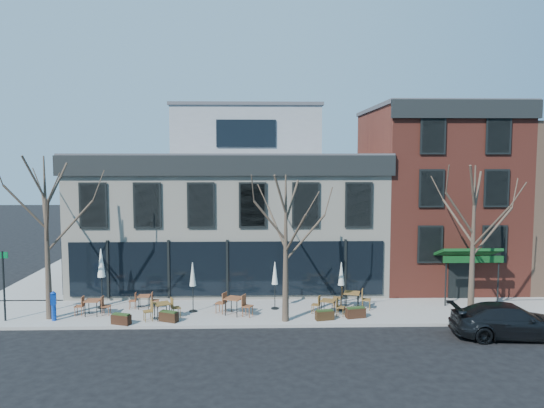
{
  "coord_description": "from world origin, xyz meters",
  "views": [
    {
      "loc": [
        1.66,
        -28.75,
        8.04
      ],
      "look_at": [
        2.51,
        2.0,
        5.27
      ],
      "focal_mm": 35.0,
      "sensor_mm": 36.0,
      "label": 1
    }
  ],
  "objects_px": {
    "call_box": "(54,305)",
    "cafe_set_0": "(93,306)",
    "parked_sedan": "(510,321)",
    "umbrella_0": "(101,266)"
  },
  "relations": [
    {
      "from": "parked_sedan",
      "to": "call_box",
      "type": "bearing_deg",
      "value": 86.2
    },
    {
      "from": "call_box",
      "to": "cafe_set_0",
      "type": "height_order",
      "value": "call_box"
    },
    {
      "from": "parked_sedan",
      "to": "cafe_set_0",
      "type": "xyz_separation_m",
      "value": [
        -19.44,
        3.36,
        -0.12
      ]
    },
    {
      "from": "call_box",
      "to": "cafe_set_0",
      "type": "relative_size",
      "value": 0.82
    },
    {
      "from": "call_box",
      "to": "cafe_set_0",
      "type": "bearing_deg",
      "value": 26.46
    },
    {
      "from": "parked_sedan",
      "to": "cafe_set_0",
      "type": "bearing_deg",
      "value": 83.33
    },
    {
      "from": "parked_sedan",
      "to": "call_box",
      "type": "relative_size",
      "value": 3.55
    },
    {
      "from": "parked_sedan",
      "to": "umbrella_0",
      "type": "distance_m",
      "value": 19.95
    },
    {
      "from": "parked_sedan",
      "to": "umbrella_0",
      "type": "bearing_deg",
      "value": 79.69
    },
    {
      "from": "parked_sedan",
      "to": "call_box",
      "type": "xyz_separation_m",
      "value": [
        -21.05,
        2.56,
        0.17
      ]
    }
  ]
}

